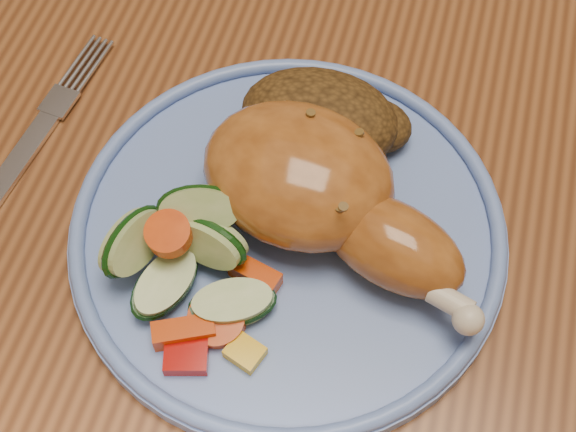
{
  "coord_description": "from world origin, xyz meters",
  "views": [
    {
      "loc": [
        -0.01,
        -0.37,
        1.2
      ],
      "look_at": [
        -0.08,
        -0.13,
        0.78
      ],
      "focal_mm": 50.0,
      "sensor_mm": 36.0,
      "label": 1
    }
  ],
  "objects": [
    {
      "name": "plate_rim",
      "position": [
        -0.08,
        -0.13,
        0.77
      ],
      "size": [
        0.27,
        0.27,
        0.01
      ],
      "primitive_type": "torus",
      "color": "#6280CA",
      "rests_on": "plate"
    },
    {
      "name": "dining_table",
      "position": [
        0.0,
        0.0,
        0.67
      ],
      "size": [
        0.9,
        1.4,
        0.75
      ],
      "color": "brown",
      "rests_on": "ground"
    },
    {
      "name": "plate",
      "position": [
        -0.08,
        -0.13,
        0.76
      ],
      "size": [
        0.27,
        0.27,
        0.01
      ],
      "primitive_type": "cylinder",
      "color": "#6280CA",
      "rests_on": "dining_table"
    },
    {
      "name": "rice_pilaf",
      "position": [
        -0.08,
        -0.05,
        0.78
      ],
      "size": [
        0.11,
        0.08,
        0.05
      ],
      "color": "#4F3313",
      "rests_on": "plate"
    },
    {
      "name": "vegetable_pile",
      "position": [
        -0.12,
        -0.18,
        0.78
      ],
      "size": [
        0.12,
        0.12,
        0.06
      ],
      "color": "#A50A05",
      "rests_on": "plate"
    },
    {
      "name": "chicken_leg",
      "position": [
        -0.06,
        -0.12,
        0.79
      ],
      "size": [
        0.19,
        0.13,
        0.06
      ],
      "color": "#AD6124",
      "rests_on": "plate"
    },
    {
      "name": "ground",
      "position": [
        0.0,
        0.0,
        0.0
      ],
      "size": [
        4.0,
        4.0,
        0.0
      ],
      "primitive_type": "plane",
      "color": "#532E1C",
      "rests_on": "ground"
    },
    {
      "name": "fork",
      "position": [
        -0.27,
        -0.11,
        0.75
      ],
      "size": [
        0.04,
        0.18,
        0.0
      ],
      "color": "silver",
      "rests_on": "dining_table"
    }
  ]
}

